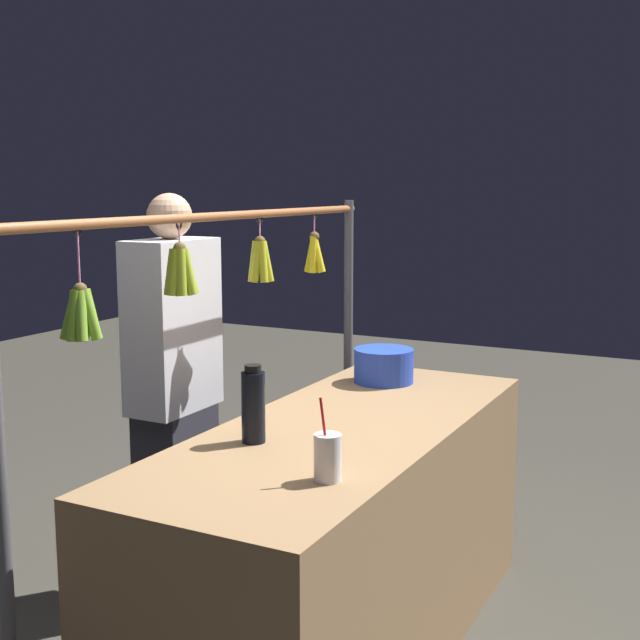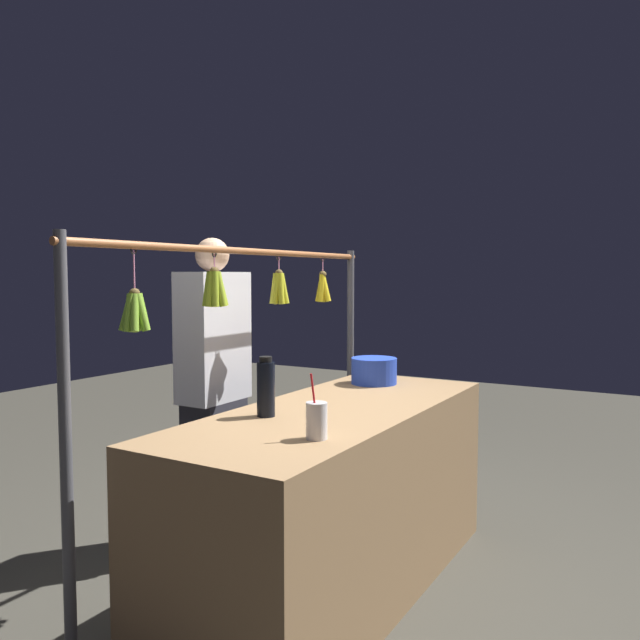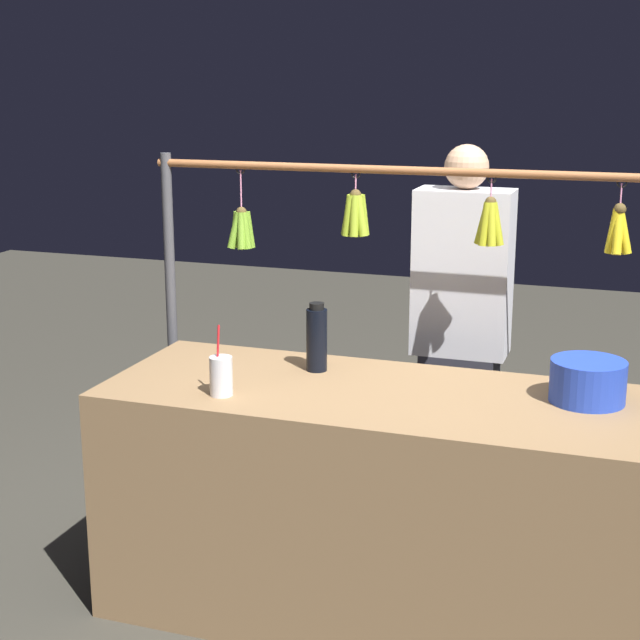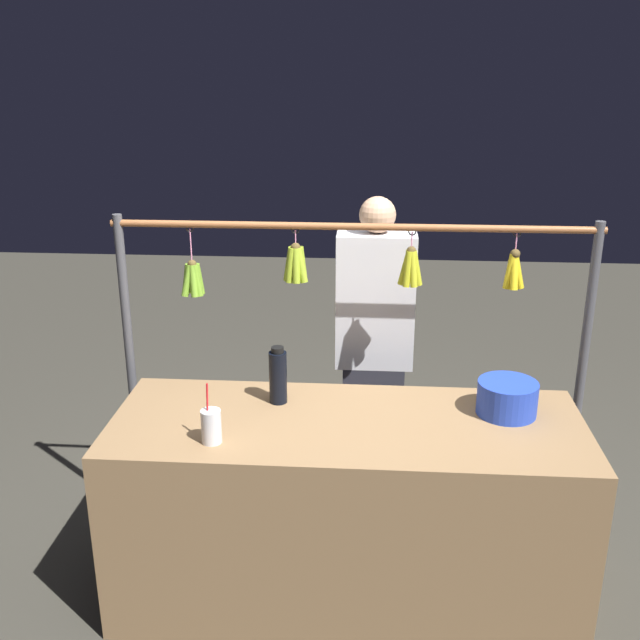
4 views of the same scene
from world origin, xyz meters
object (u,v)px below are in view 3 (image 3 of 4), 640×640
object	(u,v)px
vendor_person	(460,345)
drink_cup	(221,376)
water_bottle	(317,338)
blue_bucket	(588,381)

from	to	relation	value
vendor_person	drink_cup	bearing A→B (deg)	58.10
water_bottle	drink_cup	size ratio (longest dim) A/B	1.05
blue_bucket	drink_cup	world-z (taller)	drink_cup
blue_bucket	vendor_person	world-z (taller)	vendor_person
blue_bucket	vendor_person	size ratio (longest dim) A/B	0.15
drink_cup	water_bottle	bearing A→B (deg)	-119.53
water_bottle	vendor_person	distance (m)	0.78
drink_cup	vendor_person	size ratio (longest dim) A/B	0.15
water_bottle	blue_bucket	bearing A→B (deg)	177.46
water_bottle	blue_bucket	xyz separation A→B (m)	(-0.98, 0.04, -0.05)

